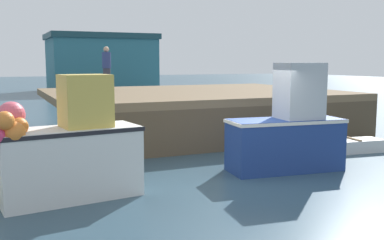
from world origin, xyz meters
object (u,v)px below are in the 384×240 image
at_px(fishing_boat_near_left, 68,150).
at_px(rowboat, 353,146).
at_px(fishing_boat_near_right, 288,131).
at_px(dockworker, 107,68).

xyz_separation_m(fishing_boat_near_left, rowboat, (8.58, 1.29, -0.78)).
bearing_deg(fishing_boat_near_left, rowboat, 8.52).
xyz_separation_m(fishing_boat_near_right, rowboat, (3.20, 1.10, -0.80)).
xyz_separation_m(rowboat, dockworker, (-5.77, 7.19, 2.26)).
distance_m(rowboat, dockworker, 9.49).
xyz_separation_m(fishing_boat_near_right, dockworker, (-2.56, 8.30, 1.46)).
distance_m(fishing_boat_near_left, fishing_boat_near_right, 5.38).
bearing_deg(fishing_boat_near_right, dockworker, 107.17).
bearing_deg(fishing_boat_near_left, dockworker, 71.62).
relative_size(fishing_boat_near_left, rowboat, 1.62).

